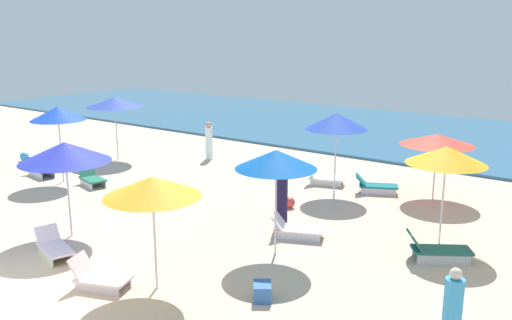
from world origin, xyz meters
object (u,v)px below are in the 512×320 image
Objects in this scene: umbrella_4 at (337,121)px; beachgoer_4 at (281,200)px; lounge_chair_4_1 at (375,186)px; beach_ball_2 at (24,157)px; lounge_chair_5_0 at (437,250)px; lounge_chair_0_0 at (296,229)px; lounge_chair_6_0 at (54,247)px; umbrella_6 at (65,152)px; lounge_chair_7_1 at (92,178)px; cooler_box_0 at (262,291)px; lounge_chair_1_0 at (99,277)px; beachgoer_0 at (452,313)px; umbrella_3 at (115,102)px; beach_ball_1 at (289,203)px; beachgoer_1 at (209,141)px; umbrella_1 at (152,187)px; umbrella_0 at (276,159)px; lounge_chair_7_0 at (40,169)px; lounge_chair_4_0 at (324,178)px; umbrella_7 at (58,114)px; umbrella_2 at (437,140)px; umbrella_5 at (446,155)px.

umbrella_4 is 4.06m from beachgoer_4.
lounge_chair_4_1 is 4.08× the size of beach_ball_2.
lounge_chair_5_0 is at bearing -167.16° from lounge_chair_4_1.
lounge_chair_0_0 is 6.15m from lounge_chair_6_0.
lounge_chair_5_0 is 9.69m from umbrella_6.
cooler_box_0 is (9.91, -3.23, -0.08)m from lounge_chair_7_1.
lounge_chair_1_0 is 0.88× the size of beachgoer_0.
umbrella_3 reaches higher than beach_ball_1.
umbrella_4 is 1.70× the size of beachgoer_1.
beachgoer_1 is at bearing 31.88° from lounge_chair_0_0.
umbrella_3 reaches higher than umbrella_1.
umbrella_3 is 1.83× the size of lounge_chair_6_0.
umbrella_0 is 1.73× the size of lounge_chair_7_0.
umbrella_3 is 1.81× the size of lounge_chair_4_0.
umbrella_4 is at bearing -151.38° from lounge_chair_4_0.
umbrella_6 reaches higher than beach_ball_2.
lounge_chair_7_0 is at bearing 43.36° from lounge_chair_1_0.
umbrella_3 is at bearing 144.27° from umbrella_1.
umbrella_3 is 1.95× the size of lounge_chair_7_1.
beachgoer_1 reaches higher than beachgoer_4.
beach_ball_1 is (6.45, -3.54, -0.61)m from beachgoer_1.
lounge_chair_4_0 is at bearing 33.93° from umbrella_7.
umbrella_6 is at bearing 83.15° from lounge_chair_5_0.
umbrella_2 is 14.54m from lounge_chair_7_0.
umbrella_4 reaches higher than beach_ball_1.
umbrella_0 is 0.95× the size of umbrella_4.
lounge_chair_0_0 is 0.61× the size of umbrella_1.
lounge_chair_5_0 is at bearing -36.48° from umbrella_4.
umbrella_4 is 9.42m from beachgoer_0.
beachgoer_0 is at bearing -174.49° from lounge_chair_4_1.
lounge_chair_4_1 is 8.47m from cooler_box_0.
umbrella_3 is at bearing -174.48° from umbrella_4.
lounge_chair_1_0 is at bearing -126.64° from umbrella_5.
umbrella_2 is at bearing -13.81° from lounge_chair_5_0.
umbrella_3 reaches higher than lounge_chair_7_1.
umbrella_5 reaches higher than beachgoer_0.
lounge_chair_7_1 is at bearing -151.27° from umbrella_2.
lounge_chair_7_1 is at bearing 151.87° from umbrella_1.
lounge_chair_7_1 is (-11.86, -1.96, -2.09)m from umbrella_5.
beachgoer_0 is (6.80, 2.06, 0.49)m from lounge_chair_1_0.
umbrella_7 is at bearing -120.66° from beachgoer_0.
lounge_chair_7_1 is (1.23, 0.33, -2.28)m from umbrella_7.
lounge_chair_4_0 reaches higher than lounge_chair_7_1.
lounge_chair_4_0 is at bearing -39.26° from lounge_chair_7_1.
umbrella_2 is at bearing 48.13° from beach_ball_1.
lounge_chair_0_0 is 9.67m from beachgoer_1.
lounge_chair_0_0 is 1.10× the size of lounge_chair_1_0.
umbrella_1 is at bearing 148.55° from lounge_chair_4_1.
cooler_box_0 is at bearing -14.10° from beach_ball_2.
lounge_chair_5_0 is 12.19m from lounge_chair_7_1.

